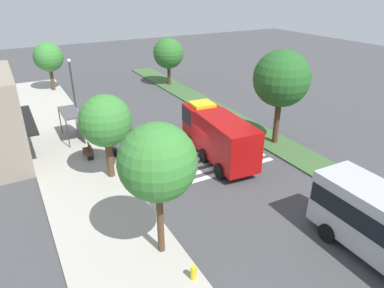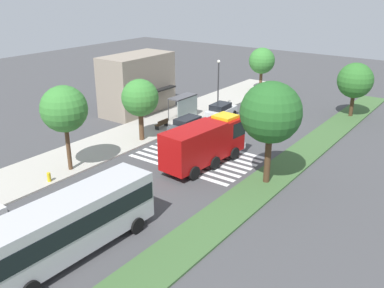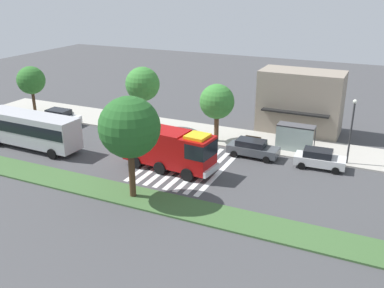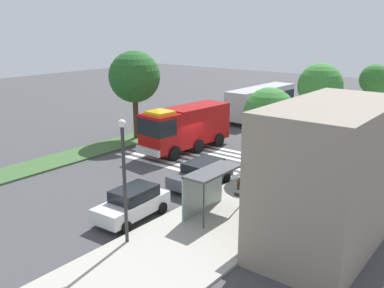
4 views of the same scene
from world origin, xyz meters
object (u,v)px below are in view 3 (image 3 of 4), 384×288
(sidewalk_tree_far_west, at_px, (31,80))
(sidewalk_tree_west, at_px, (143,84))
(parked_car_mid, at_px, (253,148))
(sidewalk_tree_center, at_px, (217,102))
(transit_bus, at_px, (31,128))
(fire_hydrant, at_px, (123,125))
(street_lamp, at_px, (352,126))
(fire_truck, at_px, (171,148))
(median_tree_far_west, at_px, (129,128))
(bench_near_shelter, at_px, (254,140))
(parked_car_west, at_px, (60,117))
(bus_stop_shelter, at_px, (295,133))
(parked_car_east, at_px, (319,159))

(sidewalk_tree_far_west, bearing_deg, sidewalk_tree_west, 0.00)
(parked_car_mid, xyz_separation_m, sidewalk_tree_west, (-12.96, 2.20, 4.30))
(sidewalk_tree_center, bearing_deg, transit_bus, -149.47)
(sidewalk_tree_center, height_order, fire_hydrant, sidewalk_tree_center)
(street_lamp, xyz_separation_m, sidewalk_tree_far_west, (-36.82, 0.40, 0.52))
(fire_truck, height_order, fire_hydrant, fire_truck)
(street_lamp, bearing_deg, fire_truck, -150.72)
(median_tree_far_west, bearing_deg, sidewalk_tree_center, 85.06)
(sidewalk_tree_west, relative_size, fire_hydrant, 9.77)
(transit_bus, relative_size, street_lamp, 1.78)
(sidewalk_tree_center, bearing_deg, sidewalk_tree_far_west, 180.00)
(parked_car_mid, bearing_deg, street_lamp, 13.62)
(median_tree_far_west, bearing_deg, street_lamp, 43.88)
(median_tree_far_west, bearing_deg, transit_bus, 162.23)
(fire_truck, xyz_separation_m, sidewalk_tree_far_west, (-23.22, 8.02, 2.09))
(bench_near_shelter, bearing_deg, parked_car_mid, -74.62)
(street_lamp, xyz_separation_m, fire_hydrant, (-23.53, -0.10, -3.11))
(fire_truck, relative_size, bench_near_shelter, 5.32)
(parked_car_mid, distance_m, bench_near_shelter, 2.94)
(street_lamp, xyz_separation_m, sidewalk_tree_west, (-21.13, 0.40, 1.55))
(street_lamp, relative_size, sidewalk_tree_west, 0.85)
(median_tree_far_west, bearing_deg, parked_car_mid, 63.72)
(street_lamp, bearing_deg, sidewalk_tree_far_west, 179.38)
(parked_car_west, relative_size, sidewalk_tree_center, 0.78)
(fire_truck, bearing_deg, bus_stop_shelter, 50.02)
(sidewalk_tree_west, bearing_deg, parked_car_east, -6.62)
(sidewalk_tree_far_west, height_order, sidewalk_tree_west, sidewalk_tree_west)
(bench_near_shelter, height_order, sidewalk_tree_west, sidewalk_tree_west)
(sidewalk_tree_far_west, height_order, sidewalk_tree_center, sidewalk_tree_center)
(parked_car_mid, height_order, street_lamp, street_lamp)
(transit_bus, height_order, sidewalk_tree_far_west, sidewalk_tree_far_west)
(sidewalk_tree_far_west, distance_m, sidewalk_tree_center, 24.14)
(transit_bus, relative_size, fire_hydrant, 14.83)
(street_lamp, bearing_deg, sidewalk_tree_west, 178.92)
(parked_car_east, distance_m, sidewalk_tree_west, 19.60)
(transit_bus, bearing_deg, parked_car_mid, -159.49)
(fire_truck, relative_size, median_tree_far_west, 1.11)
(parked_car_west, height_order, parked_car_east, parked_car_west)
(parked_car_west, relative_size, bench_near_shelter, 2.85)
(sidewalk_tree_far_west, bearing_deg, transit_bus, -46.67)
(parked_car_mid, height_order, sidewalk_tree_center, sidewalk_tree_center)
(parked_car_east, xyz_separation_m, median_tree_far_west, (-11.73, -11.54, 4.68))
(parked_car_east, height_order, sidewalk_tree_west, sidewalk_tree_west)
(sidewalk_tree_west, bearing_deg, sidewalk_tree_far_west, 180.00)
(fire_truck, relative_size, fire_hydrant, 12.17)
(parked_car_mid, xyz_separation_m, street_lamp, (8.17, 1.80, 2.75))
(parked_car_west, distance_m, sidewalk_tree_far_west, 7.12)
(sidewalk_tree_far_west, bearing_deg, bench_near_shelter, 1.28)
(parked_car_east, height_order, median_tree_far_west, median_tree_far_west)
(fire_truck, xyz_separation_m, bench_near_shelter, (4.65, 8.65, -1.44))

